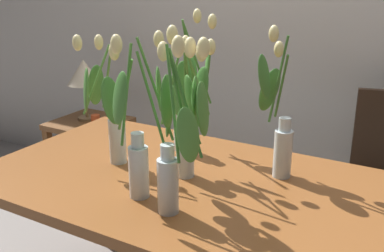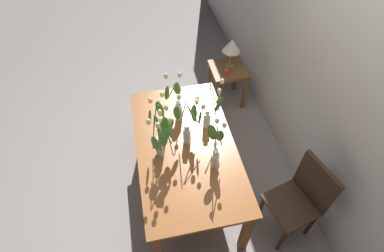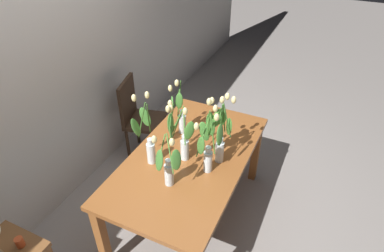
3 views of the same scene
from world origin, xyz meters
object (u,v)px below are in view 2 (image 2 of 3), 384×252
object	(u,v)px
tulip_vase_4	(189,124)
side_table	(228,75)
dining_table	(186,152)
pillar_candle	(227,72)
tulip_vase_0	(211,113)
tulip_vase_3	(161,141)
table_lamp	(232,46)
tulip_vase_2	(216,151)
dining_chair	(301,197)
tulip_vase_5	(161,126)
tulip_vase_1	(177,104)

from	to	relation	value
tulip_vase_4	side_table	size ratio (longest dim) A/B	0.98
dining_table	tulip_vase_4	bearing A→B (deg)	143.09
pillar_candle	tulip_vase_0	bearing A→B (deg)	-25.95
tulip_vase_3	table_lamp	world-z (taller)	tulip_vase_3
tulip_vase_0	side_table	xyz separation A→B (m)	(-1.05, 0.52, -0.50)
tulip_vase_2	table_lamp	bearing A→B (deg)	158.21
side_table	dining_chair	bearing A→B (deg)	3.83
dining_chair	table_lamp	bearing A→B (deg)	-176.84
side_table	pillar_candle	xyz separation A→B (m)	(0.11, -0.06, 0.16)
tulip_vase_4	tulip_vase_5	size ratio (longest dim) A/B	0.94
side_table	tulip_vase_5	bearing A→B (deg)	-40.59
tulip_vase_5	tulip_vase_4	bearing A→B (deg)	85.48
tulip_vase_3	tulip_vase_4	bearing A→B (deg)	118.90
tulip_vase_3	side_table	distance (m)	1.75
tulip_vase_3	side_table	xyz separation A→B (m)	(-1.32, 1.01, -0.55)
tulip_vase_2	tulip_vase_4	world-z (taller)	tulip_vase_2
tulip_vase_3	side_table	size ratio (longest dim) A/B	1.04
tulip_vase_2	tulip_vase_4	distance (m)	0.35
tulip_vase_4	tulip_vase_2	bearing A→B (deg)	26.84
dining_table	tulip_vase_4	world-z (taller)	tulip_vase_4
tulip_vase_5	tulip_vase_3	bearing A→B (deg)	-8.98
tulip_vase_2	side_table	world-z (taller)	tulip_vase_2
dining_table	tulip_vase_0	world-z (taller)	tulip_vase_0
tulip_vase_0	dining_chair	bearing A→B (deg)	39.19
tulip_vase_1	dining_table	bearing A→B (deg)	1.54
tulip_vase_2	dining_chair	distance (m)	0.89
tulip_vase_4	dining_table	bearing A→B (deg)	-36.91
pillar_candle	tulip_vase_3	bearing A→B (deg)	-38.31
tulip_vase_1	tulip_vase_5	distance (m)	0.35
side_table	pillar_candle	world-z (taller)	pillar_candle
tulip_vase_5	dining_chair	distance (m)	1.38
tulip_vase_3	tulip_vase_4	xyz separation A→B (m)	(-0.15, 0.27, -0.01)
dining_table	tulip_vase_5	distance (m)	0.39
tulip_vase_2	side_table	xyz separation A→B (m)	(-1.48, 0.58, -0.50)
tulip_vase_3	tulip_vase_2	bearing A→B (deg)	69.44
tulip_vase_1	pillar_candle	bearing A→B (deg)	135.36
dining_table	side_table	xyz separation A→B (m)	(-1.23, 0.79, -0.22)
tulip_vase_0	pillar_candle	world-z (taller)	tulip_vase_0
tulip_vase_1	tulip_vase_2	distance (m)	0.65
tulip_vase_0	table_lamp	world-z (taller)	tulip_vase_0
dining_table	tulip_vase_1	bearing A→B (deg)	-178.46
dining_chair	table_lamp	size ratio (longest dim) A/B	2.34
tulip_vase_3	side_table	bearing A→B (deg)	142.50
dining_table	tulip_vase_3	distance (m)	0.41
tulip_vase_3	dining_table	bearing A→B (deg)	110.94
tulip_vase_2	pillar_candle	xyz separation A→B (m)	(-1.37, 0.52, -0.34)
tulip_vase_4	dining_chair	world-z (taller)	tulip_vase_4
table_lamp	tulip_vase_0	bearing A→B (deg)	-26.38
tulip_vase_2	pillar_candle	size ratio (longest dim) A/B	7.40
dining_chair	side_table	bearing A→B (deg)	-176.17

